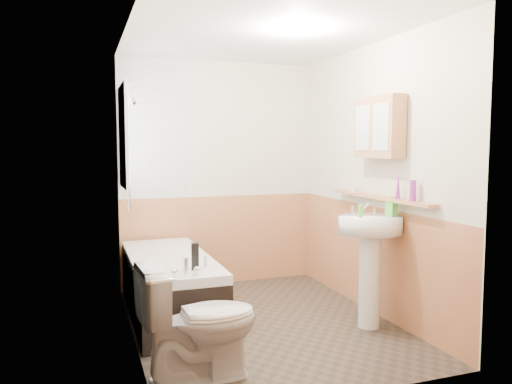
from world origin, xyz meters
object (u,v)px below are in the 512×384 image
(sink, at_px, (370,248))
(medicine_cabinet, at_px, (379,127))
(bathtub, at_px, (170,284))
(pine_shelf, at_px, (379,197))
(toilet, at_px, (199,322))

(sink, distance_m, medicine_cabinet, 1.06)
(bathtub, height_order, sink, sink)
(sink, relative_size, medicine_cabinet, 1.82)
(bathtub, xyz_separation_m, sink, (1.57, -0.87, 0.40))
(sink, distance_m, pine_shelf, 0.49)
(pine_shelf, distance_m, medicine_cabinet, 0.62)
(sink, bearing_deg, bathtub, 144.57)
(medicine_cabinet, bearing_deg, sink, -134.59)
(bathtub, xyz_separation_m, toilet, (-0.03, -1.34, 0.10))
(toilet, distance_m, sink, 1.69)
(toilet, height_order, sink, sink)
(toilet, xyz_separation_m, pine_shelf, (1.80, 0.65, 0.71))
(bathtub, bearing_deg, pine_shelf, -21.14)
(bathtub, xyz_separation_m, pine_shelf, (1.77, -0.68, 0.81))
(toilet, bearing_deg, pine_shelf, -73.71)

